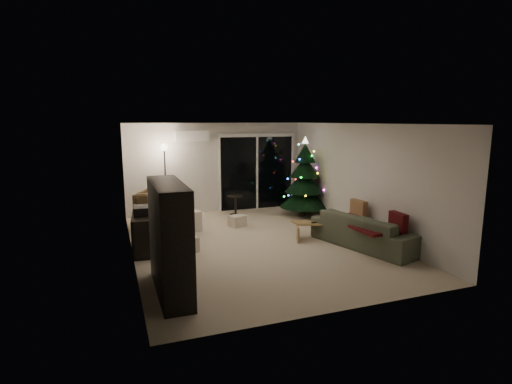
# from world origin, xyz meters

# --- Properties ---
(room) EXTENTS (6.50, 7.51, 2.60)m
(room) POSITION_xyz_m (0.46, 1.49, 1.02)
(room) COLOR beige
(room) RESTS_ON ground
(bookshelf) EXTENTS (0.83, 1.73, 1.68)m
(bookshelf) POSITION_xyz_m (-2.25, -1.82, 0.84)
(bookshelf) COLOR black
(bookshelf) RESTS_ON floor
(media_cabinet) EXTENTS (0.55, 1.23, 0.75)m
(media_cabinet) POSITION_xyz_m (-2.25, 0.32, 0.37)
(media_cabinet) COLOR black
(media_cabinet) RESTS_ON floor
(stereo) EXTENTS (0.38, 0.45, 0.16)m
(stereo) POSITION_xyz_m (-2.25, 0.32, 0.83)
(stereo) COLOR black
(stereo) RESTS_ON media_cabinet
(armchair) EXTENTS (1.29, 1.31, 0.91)m
(armchair) POSITION_xyz_m (-1.73, 2.07, 0.45)
(armchair) COLOR #4C3921
(armchair) RESTS_ON floor
(ottoman) EXTENTS (0.62, 0.62, 0.46)m
(ottoman) POSITION_xyz_m (-1.17, 1.55, 0.23)
(ottoman) COLOR silver
(ottoman) RESTS_ON floor
(cardboard_box_a) EXTENTS (0.50, 0.45, 0.29)m
(cardboard_box_a) POSITION_xyz_m (-1.49, -0.06, 0.15)
(cardboard_box_a) COLOR beige
(cardboard_box_a) RESTS_ON floor
(cardboard_box_b) EXTENTS (0.47, 0.41, 0.27)m
(cardboard_box_b) POSITION_xyz_m (0.04, 1.48, 0.14)
(cardboard_box_b) COLOR beige
(cardboard_box_b) RESTS_ON floor
(side_table) EXTENTS (0.54, 0.54, 0.55)m
(side_table) POSITION_xyz_m (0.36, 2.63, 0.27)
(side_table) COLOR black
(side_table) RESTS_ON floor
(floor_lamp) EXTENTS (0.31, 0.31, 1.92)m
(floor_lamp) POSITION_xyz_m (-1.48, 2.82, 0.96)
(floor_lamp) COLOR black
(floor_lamp) RESTS_ON floor
(sofa) EXTENTS (1.50, 2.47, 0.68)m
(sofa) POSITION_xyz_m (2.05, -0.95, 0.34)
(sofa) COLOR #393F2F
(sofa) RESTS_ON floor
(sofa_throw) EXTENTS (0.72, 1.67, 0.06)m
(sofa_throw) POSITION_xyz_m (1.95, -0.95, 0.49)
(sofa_throw) COLOR #4D1214
(sofa_throw) RESTS_ON sofa
(cushion_a) EXTENTS (0.17, 0.45, 0.44)m
(cushion_a) POSITION_xyz_m (2.30, -0.30, 0.61)
(cushion_a) COLOR #9F6F4C
(cushion_a) RESTS_ON sofa
(cushion_b) EXTENTS (0.16, 0.45, 0.44)m
(cushion_b) POSITION_xyz_m (2.30, -1.60, 0.61)
(cushion_b) COLOR #4D1214
(cushion_b) RESTS_ON sofa
(coffee_table) EXTENTS (1.22, 0.79, 0.37)m
(coffee_table) POSITION_xyz_m (1.44, -0.14, 0.18)
(coffee_table) COLOR #A9854B
(coffee_table) RESTS_ON floor
(remote_a) EXTENTS (0.14, 0.04, 0.02)m
(remote_a) POSITION_xyz_m (1.29, -0.14, 0.37)
(remote_a) COLOR black
(remote_a) RESTS_ON coffee_table
(remote_b) EXTENTS (0.14, 0.08, 0.02)m
(remote_b) POSITION_xyz_m (1.54, -0.09, 0.37)
(remote_b) COLOR slate
(remote_b) RESTS_ON coffee_table
(christmas_tree) EXTENTS (1.63, 1.63, 2.15)m
(christmas_tree) POSITION_xyz_m (2.10, 1.94, 1.07)
(christmas_tree) COLOR black
(christmas_tree) RESTS_ON floor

